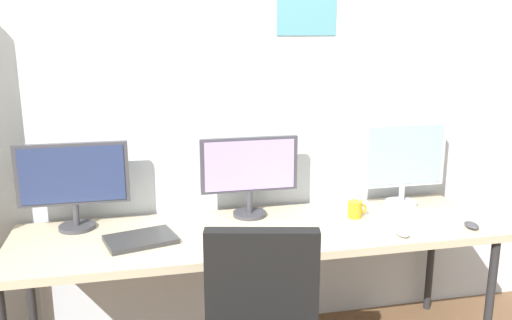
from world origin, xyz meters
The scene contains 10 objects.
wall_back centered at (0.00, 1.02, 1.30)m, with size 4.83×0.11×2.60m.
desk centered at (0.00, 0.60, 0.69)m, with size 2.43×0.68×0.74m.
monitor_left centered at (-0.90, 0.81, 1.00)m, with size 0.54×0.18×0.44m.
monitor_center centered at (0.00, 0.81, 0.99)m, with size 0.52×0.18×0.43m.
monitor_right centered at (0.90, 0.81, 1.01)m, with size 0.49×0.18×0.48m.
keyboard_main centered at (0.00, 0.37, 0.75)m, with size 0.32×0.13×0.02m, color #38383D.
mouse_left_side centered at (0.67, 0.36, 0.76)m, with size 0.06×0.10×0.03m, color silver.
mouse_right_side centered at (1.06, 0.38, 0.76)m, with size 0.06×0.10×0.03m, color #38383D.
laptop_closed centered at (-0.58, 0.56, 0.75)m, with size 0.32×0.22×0.02m, color #2D2D2D.
coffee_mug centered at (0.55, 0.66, 0.79)m, with size 0.11×0.08×0.09m.
Camera 1 is at (-0.56, -1.89, 1.73)m, focal length 37.59 mm.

